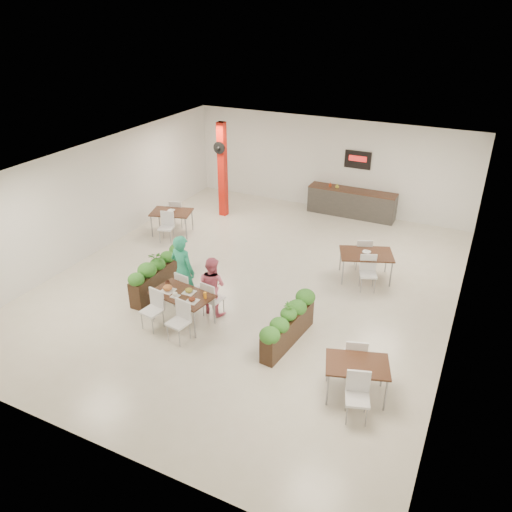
{
  "coord_description": "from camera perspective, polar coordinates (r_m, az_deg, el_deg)",
  "views": [
    {
      "loc": [
        5.09,
        -10.24,
        6.67
      ],
      "look_at": [
        0.34,
        -0.5,
        1.1
      ],
      "focal_mm": 35.0,
      "sensor_mm": 36.0,
      "label": 1
    }
  ],
  "objects": [
    {
      "name": "main_table",
      "position": [
        11.51,
        -8.44,
        -4.76
      ],
      "size": [
        1.51,
        1.79,
        0.92
      ],
      "rotation": [
        0.0,
        0.0,
        -0.15
      ],
      "color": "#321A10",
      "rests_on": "ground"
    },
    {
      "name": "service_counter",
      "position": [
        17.54,
        10.86,
        6.07
      ],
      "size": [
        3.0,
        0.64,
        2.2
      ],
      "color": "#322F2D",
      "rests_on": "ground"
    },
    {
      "name": "ground",
      "position": [
        13.24,
        -0.38,
        -3.06
      ],
      "size": [
        12.0,
        12.0,
        0.0
      ],
      "primitive_type": "plane",
      "color": "beige",
      "rests_on": "ground"
    },
    {
      "name": "room_shell",
      "position": [
        12.35,
        -0.41,
        5.01
      ],
      "size": [
        10.1,
        12.1,
        3.22
      ],
      "color": "white",
      "rests_on": "ground"
    },
    {
      "name": "diner_woman",
      "position": [
        11.73,
        -5.04,
        -3.37
      ],
      "size": [
        0.78,
        0.65,
        1.45
      ],
      "primitive_type": "imported",
      "rotation": [
        0.0,
        0.0,
        2.99
      ],
      "color": "#E96785",
      "rests_on": "ground"
    },
    {
      "name": "side_table_b",
      "position": [
        13.46,
        12.47,
        -0.1
      ],
      "size": [
        1.6,
        1.66,
        0.92
      ],
      "rotation": [
        0.0,
        0.0,
        0.38
      ],
      "color": "#321A10",
      "rests_on": "ground"
    },
    {
      "name": "planter_left",
      "position": [
        12.87,
        -11.1,
        -1.84
      ],
      "size": [
        0.42,
        2.13,
        1.12
      ],
      "rotation": [
        0.0,
        0.0,
        1.58
      ],
      "color": "black",
      "rests_on": "ground"
    },
    {
      "name": "side_table_c",
      "position": [
        9.59,
        11.46,
        -12.57
      ],
      "size": [
        1.34,
        1.67,
        0.92
      ],
      "rotation": [
        0.0,
        0.0,
        0.31
      ],
      "color": "#321A10",
      "rests_on": "ground"
    },
    {
      "name": "side_table_a",
      "position": [
        16.01,
        -9.62,
        4.64
      ],
      "size": [
        1.43,
        1.67,
        0.92
      ],
      "rotation": [
        0.0,
        0.0,
        0.3
      ],
      "color": "#321A10",
      "rests_on": "ground"
    },
    {
      "name": "red_column",
      "position": [
        16.96,
        -3.86,
        9.89
      ],
      "size": [
        0.4,
        0.41,
        3.2
      ],
      "color": "red",
      "rests_on": "ground"
    },
    {
      "name": "planter_right",
      "position": [
        10.8,
        3.71,
        -7.69
      ],
      "size": [
        0.57,
        1.95,
        1.02
      ],
      "rotation": [
        0.0,
        0.0,
        1.46
      ],
      "color": "black",
      "rests_on": "ground"
    },
    {
      "name": "diner_man",
      "position": [
        12.02,
        -8.36,
        -1.69
      ],
      "size": [
        0.73,
        0.54,
        1.84
      ],
      "primitive_type": "imported",
      "rotation": [
        0.0,
        0.0,
        2.99
      ],
      "color": "#26A77C",
      "rests_on": "ground"
    }
  ]
}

